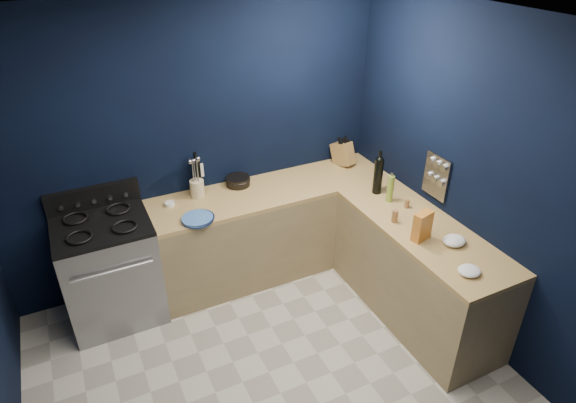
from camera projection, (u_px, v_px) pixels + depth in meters
floor at (281, 394)px, 3.66m from camera, size 3.50×3.50×0.02m
ceiling at (276, 32)px, 2.33m from camera, size 3.50×3.50×0.02m
wall_back at (196, 148)px, 4.36m from camera, size 3.50×0.02×2.60m
wall_right at (491, 192)px, 3.66m from camera, size 0.02×3.50×2.60m
cab_back at (273, 230)px, 4.77m from camera, size 2.30×0.63×0.86m
top_back at (272, 190)px, 4.54m from camera, size 2.30×0.63×0.04m
cab_right at (416, 273)px, 4.20m from camera, size 0.63×1.67×0.86m
top_right at (424, 230)px, 3.97m from camera, size 0.63×1.67×0.04m
gas_range at (111, 272)px, 4.17m from camera, size 0.76×0.66×0.92m
oven_door at (118, 295)px, 3.93m from camera, size 0.59×0.02×0.42m
cooktop at (100, 225)px, 3.93m from camera, size 0.76×0.66×0.03m
backguard at (93, 198)px, 4.11m from camera, size 0.76×0.06×0.20m
spice_panel at (436, 176)px, 4.14m from camera, size 0.02×0.28×0.38m
wall_outlet at (199, 171)px, 4.45m from camera, size 0.09×0.02×0.13m
plate_stack at (197, 219)px, 4.04m from camera, size 0.28×0.28×0.03m
ramekin at (170, 204)px, 4.26m from camera, size 0.09×0.09×0.03m
utensil_crock at (197, 189)px, 4.37m from camera, size 0.16×0.16×0.16m
wine_bottle_back at (197, 176)px, 4.41m from camera, size 0.10×0.10×0.31m
lemon_basket at (238, 181)px, 4.57m from camera, size 0.23×0.23×0.09m
knife_block at (343, 154)px, 4.92m from camera, size 0.19×0.29×0.28m
wine_bottle_right at (378, 176)px, 4.38m from camera, size 0.10×0.10×0.33m
oil_bottle at (390, 189)px, 4.27m from camera, size 0.06×0.06×0.25m
spice_jar_near at (395, 216)px, 4.01m from camera, size 0.06×0.06×0.11m
spice_jar_far at (407, 203)px, 4.22m from camera, size 0.05×0.05×0.08m
crouton_bag at (422, 226)px, 3.76m from camera, size 0.18×0.11×0.24m
towel_front at (454, 241)px, 3.75m from camera, size 0.23×0.21×0.07m
towel_end at (469, 271)px, 3.44m from camera, size 0.20×0.19×0.05m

